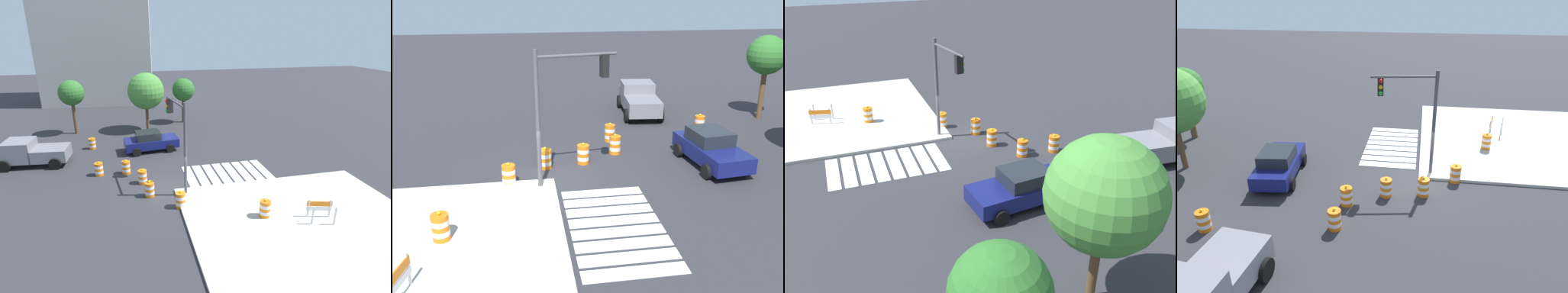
{
  "view_description": "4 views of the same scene",
  "coord_description": "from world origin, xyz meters",
  "views": [
    {
      "loc": [
        -2.5,
        -16.67,
        9.31
      ],
      "look_at": [
        1.97,
        2.79,
        1.76
      ],
      "focal_mm": 28.33,
      "sensor_mm": 36.0,
      "label": 1
    },
    {
      "loc": [
        16.94,
        -1.25,
        7.91
      ],
      "look_at": [
        -0.21,
        1.49,
        1.43
      ],
      "focal_mm": 40.37,
      "sensor_mm": 36.0,
      "label": 2
    },
    {
      "loc": [
        6.24,
        21.07,
        10.3
      ],
      "look_at": [
        -0.44,
        3.37,
        1.0
      ],
      "focal_mm": 39.01,
      "sensor_mm": 36.0,
      "label": 3
    },
    {
      "loc": [
        -16.52,
        0.06,
        9.45
      ],
      "look_at": [
        2.1,
        2.75,
        0.77
      ],
      "focal_mm": 32.83,
      "sensor_mm": 36.0,
      "label": 4
    }
  ],
  "objects": [
    {
      "name": "sports_car",
      "position": [
        -0.76,
        7.3,
        0.81
      ],
      "size": [
        4.47,
        2.48,
        1.63
      ],
      "color": "navy",
      "rests_on": "ground"
    },
    {
      "name": "street_tree_streetside_near",
      "position": [
        3.48,
        14.95,
        3.43
      ],
      "size": [
        2.34,
        2.34,
        4.66
      ],
      "color": "brown",
      "rests_on": "ground"
    },
    {
      "name": "traffic_barrel_lane_center",
      "position": [
        -2.83,
        3.26,
        0.45
      ],
      "size": [
        0.56,
        0.56,
        1.02
      ],
      "color": "orange",
      "rests_on": "ground"
    },
    {
      "name": "traffic_barrel_median_far",
      "position": [
        -1.82,
        1.53,
        0.45
      ],
      "size": [
        0.56,
        0.56,
        1.02
      ],
      "color": "orange",
      "rests_on": "ground"
    },
    {
      "name": "traffic_barrel_crosswalk_end",
      "position": [
        -4.64,
        3.38,
        0.45
      ],
      "size": [
        0.56,
        0.56,
        1.02
      ],
      "color": "orange",
      "rests_on": "ground"
    },
    {
      "name": "traffic_barrel_on_sidewalk",
      "position": [
        4.14,
        -3.97,
        0.6
      ],
      "size": [
        0.56,
        0.56,
        1.02
      ],
      "color": "orange",
      "rests_on": "sidewalk_corner"
    },
    {
      "name": "crosswalk_stripes",
      "position": [
        4.0,
        1.8,
        0.01
      ],
      "size": [
        5.85,
        3.2,
        0.02
      ],
      "color": "silver",
      "rests_on": "ground"
    },
    {
      "name": "traffic_barrel_near_corner",
      "position": [
        0.05,
        -1.86,
        0.45
      ],
      "size": [
        0.56,
        0.56,
        1.02
      ],
      "color": "orange",
      "rests_on": "ground"
    },
    {
      "name": "construction_barricade",
      "position": [
        6.83,
        -4.77,
        0.72
      ],
      "size": [
        1.39,
        1.06,
        1.0
      ],
      "color": "silver",
      "rests_on": "sidewalk_corner"
    },
    {
      "name": "traffic_barrel_median_near",
      "position": [
        -1.52,
        -0.25,
        0.45
      ],
      "size": [
        0.56,
        0.56,
        1.02
      ],
      "color": "orange",
      "rests_on": "ground"
    },
    {
      "name": "sidewalk_corner",
      "position": [
        6.0,
        -6.0,
        0.07
      ],
      "size": [
        12.0,
        12.0,
        0.15
      ],
      "primitive_type": "cube",
      "color": "#BCB7AD",
      "rests_on": "ground"
    },
    {
      "name": "traffic_light_pole",
      "position": [
        0.4,
        0.52,
        3.91
      ],
      "size": [
        0.82,
        3.26,
        5.5
      ],
      "color": "#4C4C51",
      "rests_on": "sidewalk_corner"
    },
    {
      "name": "ground_plane",
      "position": [
        0.0,
        0.0,
        0.0
      ],
      "size": [
        120.0,
        120.0,
        0.0
      ],
      "primitive_type": "plane",
      "color": "#2D2D33"
    },
    {
      "name": "traffic_barrel_far_curb",
      "position": [
        -5.5,
        8.75,
        0.45
      ],
      "size": [
        0.56,
        0.56,
        1.02
      ],
      "color": "orange",
      "rests_on": "ground"
    }
  ]
}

